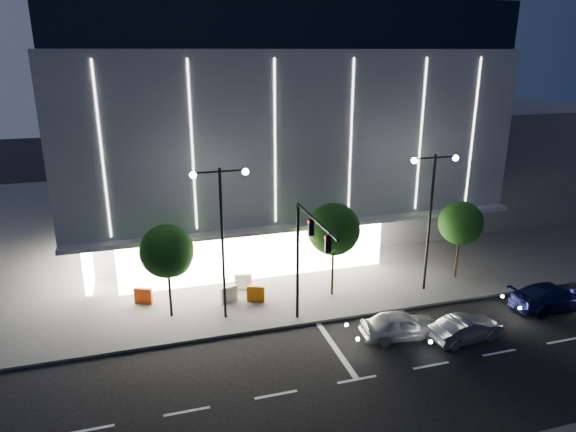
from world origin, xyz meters
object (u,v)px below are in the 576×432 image
Objects in this scene: street_lamp_west at (222,222)px; tree_mid at (334,232)px; car_third at (551,297)px; barrier_b at (229,294)px; street_lamp_east at (431,203)px; tree_left at (167,254)px; car_second at (466,329)px; barrier_a at (143,296)px; barrier_c at (256,294)px; traffic_mast at (306,248)px; barrier_d at (243,281)px; car_lead at (401,325)px; tree_right at (461,225)px.

street_lamp_west is 1.46× the size of tree_mid.
barrier_b is at bearing 70.70° from car_third.
street_lamp_east is 16.12m from tree_left.
tree_left is at bearing 59.18° from car_second.
car_third is (22.11, -5.28, -3.27)m from tree_left.
street_lamp_east is 1.46× the size of tree_mid.
barrier_a is 1.00× the size of barrier_c.
traffic_mast is 7.79m from barrier_d.
street_lamp_west reaches higher than barrier_a.
traffic_mast is at bearing -40.87° from barrier_c.
car_third is (19.14, -4.26, -5.19)m from street_lamp_west.
traffic_mast is 1.62× the size of car_lead.
car_lead is 10.49m from barrier_b.
barrier_c is (1.61, -0.38, 0.00)m from barrier_b.
tree_left is 4.25m from barrier_a.
car_lead is (-7.24, -5.69, -3.14)m from tree_right.
tree_mid is 6.13m from barrier_c.
barrier_a is 1.00× the size of barrier_b.
barrier_b is (-8.25, 6.48, -0.10)m from car_lead.
street_lamp_west is at bearing -121.47° from barrier_c.
car_third is (7.10, 1.67, 0.08)m from car_second.
traffic_mast reaches higher than tree_left.
barrier_a is (-20.54, 2.06, -3.23)m from tree_right.
tree_right is 1.26× the size of car_lead.
car_second is 18.85m from barrier_a.
car_second is at bearing -11.87° from barrier_c.
barrier_d is (1.22, 1.57, 0.00)m from barrier_b.
car_third is 18.98m from barrier_d.
tree_mid is at bearing 65.22° from car_third.
barrier_b is (-3.46, 4.47, -4.38)m from traffic_mast.
barrier_c is at bearing 172.48° from street_lamp_east.
tree_right is 5.01× the size of barrier_a.
tree_right is at bearing 29.28° from car_third.
street_lamp_east is 2.19× the size of car_second.
street_lamp_west is 2.06× the size of car_lead.
tree_mid is (10.00, 0.00, 0.30)m from tree_left.
street_lamp_east is 8.18× the size of barrier_a.
tree_left is at bearing 68.50° from car_lead.
car_second is 3.74× the size of barrier_b.
barrier_b is (3.51, 0.79, -3.38)m from tree_left.
tree_right is at bearing -0.00° from tree_left.
traffic_mast is 6.43× the size of barrier_a.
street_lamp_east is 12.88m from barrier_d.
tree_right is 14.82m from barrier_d.
tree_left is 1.09× the size of car_third.
car_second is at bearing -52.76° from barrier_b.
car_lead is at bearing -17.81° from barrier_c.
tree_right reaches higher than barrier_d.
car_lead reaches higher than barrier_b.
car_second is 3.74× the size of barrier_d.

